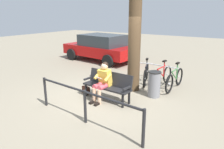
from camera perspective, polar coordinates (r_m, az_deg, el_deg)
name	(u,v)px	position (r m, az deg, el deg)	size (l,w,h in m)	color
ground_plane	(99,98)	(6.78, -3.48, -6.38)	(40.00, 40.00, 0.00)	gray
bench	(108,84)	(6.52, -1.04, -2.51)	(1.63, 0.57, 0.87)	black
person_reading	(103,80)	(6.40, -2.49, -1.41)	(0.51, 0.78, 1.20)	gold
handbag	(86,90)	(7.15, -7.05, -4.19)	(0.30, 0.14, 0.24)	#3F1E14
tree_trunk	(134,47)	(7.13, 6.04, 7.47)	(0.42, 0.42, 3.05)	#4C3823
litter_bin	(154,84)	(6.88, 11.35, -2.59)	(0.41, 0.41, 0.84)	slate
bicycle_purple	(175,79)	(7.75, 16.57, -1.27)	(0.48, 1.68, 0.94)	black
bicycle_green	(161,77)	(7.97, 13.20, -0.54)	(0.48, 1.68, 0.94)	black
bicycle_blue	(146,74)	(8.17, 9.18, 0.11)	(0.68, 1.60, 0.94)	black
railing_fence	(85,100)	(5.15, -7.35, -6.86)	(3.31, 0.33, 0.85)	black
parked_car	(101,47)	(11.88, -3.08, 7.42)	(4.35, 2.32, 1.47)	#A50C0C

